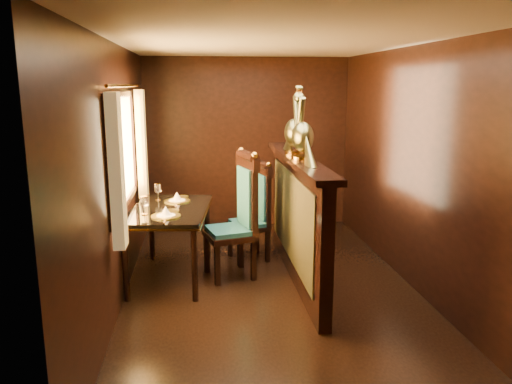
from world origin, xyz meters
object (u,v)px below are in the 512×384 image
chair_right (257,208)px  peacock_right (295,120)px  chair_left (240,211)px  peacock_left (303,124)px  dining_table (169,214)px

chair_right → peacock_right: size_ratio=1.66×
chair_left → peacock_left: size_ratio=1.95×
chair_right → dining_table: bearing=-166.7°
chair_left → chair_right: (0.25, 0.53, -0.10)m
dining_table → peacock_left: bearing=-8.1°
chair_right → peacock_left: (0.35, -0.91, 1.09)m
dining_table → chair_right: chair_right is taller
dining_table → chair_left: (0.78, 0.00, 0.01)m
peacock_left → peacock_right: peacock_right is taller
chair_left → peacock_right: 1.16m
dining_table → chair_left: size_ratio=1.02×
chair_left → peacock_right: bearing=-10.3°
chair_right → peacock_left: size_ratio=1.68×
chair_right → chair_left: bearing=-129.3°
chair_left → peacock_left: peacock_left is taller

